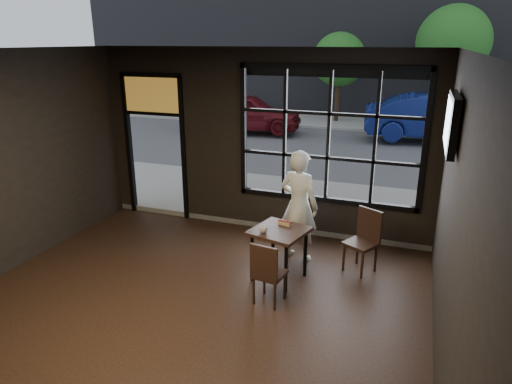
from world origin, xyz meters
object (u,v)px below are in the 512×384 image
at_px(chair_near, 270,272).
at_px(navy_car, 435,118).
at_px(cafe_table, 279,254).
at_px(man, 299,206).

distance_m(chair_near, navy_car, 11.36).
relative_size(chair_near, navy_car, 0.19).
relative_size(cafe_table, man, 0.44).
bearing_deg(navy_car, man, 160.88).
bearing_deg(cafe_table, navy_car, 92.66).
bearing_deg(man, chair_near, 104.63).
bearing_deg(chair_near, man, -82.57).
height_order(chair_near, man, man).
xyz_separation_m(cafe_table, man, (0.08, 0.75, 0.49)).
relative_size(cafe_table, navy_car, 0.17).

